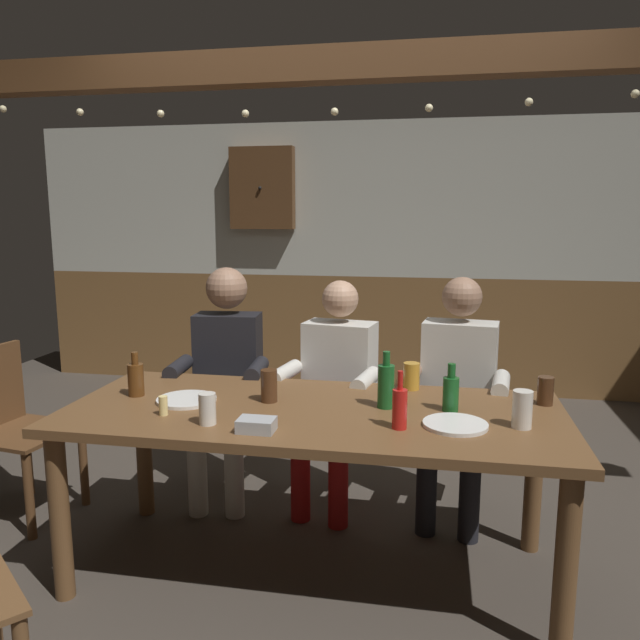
{
  "coord_description": "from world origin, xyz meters",
  "views": [
    {
      "loc": [
        0.49,
        -2.44,
        1.56
      ],
      "look_at": [
        0.0,
        0.16,
        1.09
      ],
      "focal_mm": 34.64,
      "sensor_mm": 36.0,
      "label": 1
    }
  ],
  "objects_px": {
    "bottle_0": "(136,379)",
    "bottle_1": "(400,407)",
    "bottle_3": "(386,385)",
    "pint_glass_0": "(545,391)",
    "condiment_caddy": "(256,425)",
    "pint_glass_3": "(269,386)",
    "person_1": "(335,385)",
    "wall_dart_cabinet": "(262,188)",
    "person_2": "(457,388)",
    "dining_table": "(313,430)",
    "pint_glass_2": "(207,409)",
    "pint_glass_4": "(411,376)",
    "chair_empty_near_right": "(12,426)",
    "plate_1": "(186,400)",
    "plate_0": "(455,424)",
    "table_candle": "(163,406)",
    "bottle_2": "(451,392)",
    "person_0": "(226,372)",
    "pint_glass_1": "(522,409)"
  },
  "relations": [
    {
      "from": "bottle_2",
      "to": "pint_glass_3",
      "type": "bearing_deg",
      "value": -179.01
    },
    {
      "from": "pint_glass_2",
      "to": "pint_glass_3",
      "type": "relative_size",
      "value": 0.87
    },
    {
      "from": "plate_1",
      "to": "bottle_3",
      "type": "xyz_separation_m",
      "value": [
        0.86,
        0.08,
        0.09
      ]
    },
    {
      "from": "dining_table",
      "to": "bottle_2",
      "type": "height_order",
      "value": "bottle_2"
    },
    {
      "from": "plate_1",
      "to": "pint_glass_0",
      "type": "height_order",
      "value": "pint_glass_0"
    },
    {
      "from": "plate_0",
      "to": "pint_glass_0",
      "type": "height_order",
      "value": "pint_glass_0"
    },
    {
      "from": "person_2",
      "to": "dining_table",
      "type": "bearing_deg",
      "value": 55.07
    },
    {
      "from": "bottle_0",
      "to": "bottle_1",
      "type": "relative_size",
      "value": 0.89
    },
    {
      "from": "table_candle",
      "to": "condiment_caddy",
      "type": "bearing_deg",
      "value": -14.83
    },
    {
      "from": "bottle_1",
      "to": "wall_dart_cabinet",
      "type": "height_order",
      "value": "wall_dart_cabinet"
    },
    {
      "from": "person_1",
      "to": "pint_glass_4",
      "type": "relative_size",
      "value": 9.58
    },
    {
      "from": "pint_glass_3",
      "to": "wall_dart_cabinet",
      "type": "xyz_separation_m",
      "value": [
        -0.8,
        2.77,
        0.95
      ]
    },
    {
      "from": "plate_1",
      "to": "person_0",
      "type": "bearing_deg",
      "value": 94.76
    },
    {
      "from": "person_1",
      "to": "wall_dart_cabinet",
      "type": "distance_m",
      "value": 2.63
    },
    {
      "from": "table_candle",
      "to": "pint_glass_4",
      "type": "height_order",
      "value": "pint_glass_4"
    },
    {
      "from": "person_2",
      "to": "wall_dart_cabinet",
      "type": "height_order",
      "value": "wall_dart_cabinet"
    },
    {
      "from": "plate_1",
      "to": "pint_glass_4",
      "type": "height_order",
      "value": "pint_glass_4"
    },
    {
      "from": "person_1",
      "to": "bottle_0",
      "type": "relative_size",
      "value": 6.01
    },
    {
      "from": "bottle_0",
      "to": "plate_0",
      "type": "bearing_deg",
      "value": -6.18
    },
    {
      "from": "condiment_caddy",
      "to": "pint_glass_2",
      "type": "bearing_deg",
      "value": 168.36
    },
    {
      "from": "condiment_caddy",
      "to": "pint_glass_4",
      "type": "xyz_separation_m",
      "value": [
        0.55,
        0.68,
        0.04
      ]
    },
    {
      "from": "bottle_0",
      "to": "bottle_3",
      "type": "distance_m",
      "value": 1.12
    },
    {
      "from": "pint_glass_3",
      "to": "person_2",
      "type": "bearing_deg",
      "value": 36.2
    },
    {
      "from": "pint_glass_3",
      "to": "bottle_3",
      "type": "bearing_deg",
      "value": 1.1
    },
    {
      "from": "person_0",
      "to": "chair_empty_near_right",
      "type": "height_order",
      "value": "person_0"
    },
    {
      "from": "person_1",
      "to": "chair_empty_near_right",
      "type": "distance_m",
      "value": 1.68
    },
    {
      "from": "chair_empty_near_right",
      "to": "bottle_0",
      "type": "height_order",
      "value": "bottle_0"
    },
    {
      "from": "person_2",
      "to": "bottle_1",
      "type": "relative_size",
      "value": 5.45
    },
    {
      "from": "wall_dart_cabinet",
      "to": "plate_0",
      "type": "bearing_deg",
      "value": -61.58
    },
    {
      "from": "plate_1",
      "to": "pint_glass_0",
      "type": "relative_size",
      "value": 2.12
    },
    {
      "from": "pint_glass_4",
      "to": "dining_table",
      "type": "bearing_deg",
      "value": -136.27
    },
    {
      "from": "person_1",
      "to": "pint_glass_4",
      "type": "bearing_deg",
      "value": 153.44
    },
    {
      "from": "condiment_caddy",
      "to": "pint_glass_3",
      "type": "xyz_separation_m",
      "value": [
        -0.05,
        0.37,
        0.05
      ]
    },
    {
      "from": "plate_0",
      "to": "bottle_1",
      "type": "distance_m",
      "value": 0.23
    },
    {
      "from": "pint_glass_2",
      "to": "pint_glass_3",
      "type": "height_order",
      "value": "pint_glass_3"
    },
    {
      "from": "pint_glass_0",
      "to": "pint_glass_1",
      "type": "distance_m",
      "value": 0.35
    },
    {
      "from": "dining_table",
      "to": "bottle_1",
      "type": "bearing_deg",
      "value": -24.55
    },
    {
      "from": "dining_table",
      "to": "condiment_caddy",
      "type": "xyz_separation_m",
      "value": [
        -0.16,
        -0.3,
        0.12
      ]
    },
    {
      "from": "bottle_2",
      "to": "pint_glass_3",
      "type": "distance_m",
      "value": 0.78
    },
    {
      "from": "condiment_caddy",
      "to": "wall_dart_cabinet",
      "type": "xyz_separation_m",
      "value": [
        -0.86,
        3.14,
        1.0
      ]
    },
    {
      "from": "bottle_1",
      "to": "pint_glass_0",
      "type": "height_order",
      "value": "bottle_1"
    },
    {
      "from": "plate_1",
      "to": "chair_empty_near_right",
      "type": "bearing_deg",
      "value": 166.99
    },
    {
      "from": "pint_glass_3",
      "to": "table_candle",
      "type": "bearing_deg",
      "value": -145.54
    },
    {
      "from": "dining_table",
      "to": "pint_glass_4",
      "type": "height_order",
      "value": "pint_glass_4"
    },
    {
      "from": "pint_glass_4",
      "to": "person_1",
      "type": "bearing_deg",
      "value": 143.85
    },
    {
      "from": "pint_glass_4",
      "to": "pint_glass_2",
      "type": "bearing_deg",
      "value": -140.12
    },
    {
      "from": "pint_glass_0",
      "to": "pint_glass_3",
      "type": "xyz_separation_m",
      "value": [
        -1.18,
        -0.18,
        0.01
      ]
    },
    {
      "from": "bottle_3",
      "to": "pint_glass_0",
      "type": "relative_size",
      "value": 1.98
    },
    {
      "from": "condiment_caddy",
      "to": "pint_glass_2",
      "type": "relative_size",
      "value": 1.13
    },
    {
      "from": "bottle_1",
      "to": "pint_glass_2",
      "type": "xyz_separation_m",
      "value": [
        -0.74,
        -0.09,
        -0.02
      ]
    }
  ]
}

